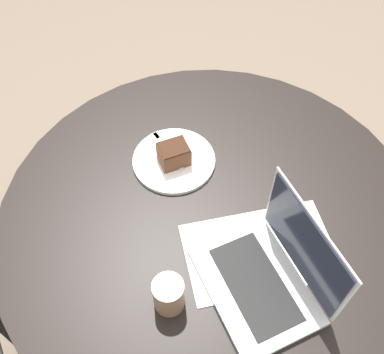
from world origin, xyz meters
TOP-DOWN VIEW (x-y plane):
  - ground_plane at (0.00, 0.00)m, footprint 12.00×12.00m
  - dining_table at (0.00, 0.00)m, footprint 1.17×1.17m
  - paper_document at (-0.10, 0.14)m, footprint 0.40×0.26m
  - plate at (0.08, -0.19)m, footprint 0.24×0.24m
  - cake_slice at (0.08, -0.18)m, footprint 0.10×0.09m
  - fork at (0.10, -0.23)m, footprint 0.09×0.17m
  - coffee_glass at (0.14, 0.24)m, footprint 0.07×0.07m
  - laptop at (-0.10, 0.22)m, footprint 0.31×0.36m

SIDE VIEW (x-z plane):
  - ground_plane at x=0.00m, z-range 0.00..0.00m
  - dining_table at x=0.00m, z-range 0.23..0.98m
  - paper_document at x=-0.10m, z-range 0.75..0.76m
  - plate at x=0.08m, z-range 0.75..0.76m
  - fork at x=0.10m, z-range 0.76..0.77m
  - laptop at x=-0.10m, z-range 0.68..0.91m
  - cake_slice at x=0.08m, z-range 0.76..0.83m
  - coffee_glass at x=0.14m, z-range 0.75..0.85m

